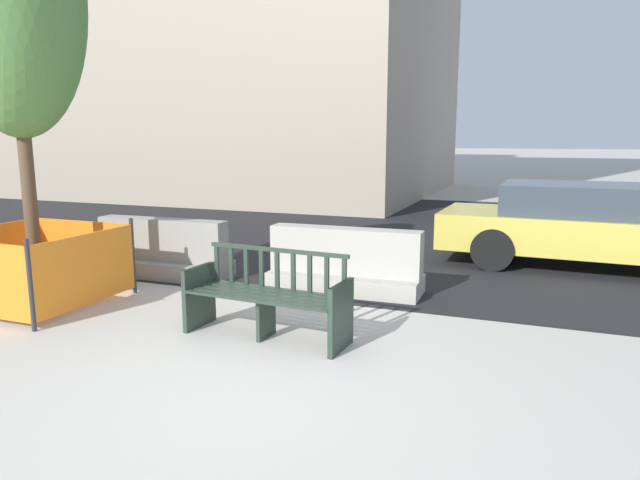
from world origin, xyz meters
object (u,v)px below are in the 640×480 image
object	(u,v)px
construction_fence	(36,264)
street_bench	(267,299)
jersey_barrier_centre	(345,266)
jersey_barrier_left	(163,253)
car_taxi_near	(595,225)

from	to	relation	value
construction_fence	street_bench	bearing A→B (deg)	-1.13
jersey_barrier_centre	jersey_barrier_left	bearing A→B (deg)	-176.66
jersey_barrier_centre	jersey_barrier_left	xyz separation A→B (m)	(-2.74, -0.16, 0.00)
jersey_barrier_centre	car_taxi_near	bearing A→B (deg)	40.84
street_bench	jersey_barrier_left	xyz separation A→B (m)	(-2.57, 1.77, -0.06)
street_bench	car_taxi_near	world-z (taller)	car_taxi_near
jersey_barrier_left	car_taxi_near	bearing A→B (deg)	26.03
construction_fence	jersey_barrier_left	bearing A→B (deg)	71.33
street_bench	construction_fence	world-z (taller)	construction_fence
car_taxi_near	construction_fence	bearing A→B (deg)	-144.62
street_bench	jersey_barrier_centre	distance (m)	1.94
construction_fence	jersey_barrier_centre	bearing A→B (deg)	29.45
street_bench	car_taxi_near	xyz separation A→B (m)	(3.30, 4.64, 0.27)
jersey_barrier_left	construction_fence	world-z (taller)	construction_fence
street_bench	construction_fence	bearing A→B (deg)	178.87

